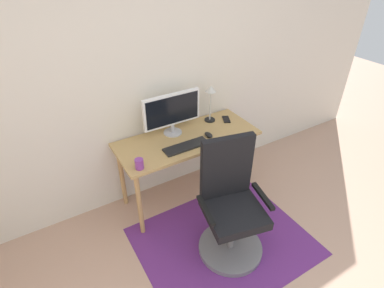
# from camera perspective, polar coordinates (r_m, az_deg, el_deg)

# --- Properties ---
(wall_back) EXTENTS (6.00, 0.10, 2.60)m
(wall_back) POSITION_cam_1_polar(r_m,az_deg,el_deg) (2.91, -7.11, 13.10)
(wall_back) COLOR beige
(wall_back) RESTS_ON ground
(area_rug) EXTENTS (1.50, 1.22, 0.01)m
(area_rug) POSITION_cam_1_polar(r_m,az_deg,el_deg) (2.97, 5.90, -17.61)
(area_rug) COLOR #5E2870
(area_rug) RESTS_ON ground
(desk) EXTENTS (1.38, 0.57, 0.74)m
(desk) POSITION_cam_1_polar(r_m,az_deg,el_deg) (2.98, -0.81, -0.12)
(desk) COLOR tan
(desk) RESTS_ON ground
(monitor) EXTENTS (0.58, 0.18, 0.42)m
(monitor) POSITION_cam_1_polar(r_m,az_deg,el_deg) (2.89, -3.75, 6.16)
(monitor) COLOR #B2B2B7
(monitor) RESTS_ON desk
(keyboard) EXTENTS (0.43, 0.13, 0.02)m
(keyboard) POSITION_cam_1_polar(r_m,az_deg,el_deg) (2.79, -1.08, -0.42)
(keyboard) COLOR black
(keyboard) RESTS_ON desk
(computer_mouse) EXTENTS (0.06, 0.10, 0.03)m
(computer_mouse) POSITION_cam_1_polar(r_m,az_deg,el_deg) (2.94, 3.12, 1.72)
(computer_mouse) COLOR black
(computer_mouse) RESTS_ON desk
(coffee_cup) EXTENTS (0.07, 0.07, 0.09)m
(coffee_cup) POSITION_cam_1_polar(r_m,az_deg,el_deg) (2.55, -9.81, -3.68)
(coffee_cup) COLOR #7B338A
(coffee_cup) RESTS_ON desk
(cell_phone) EXTENTS (0.12, 0.16, 0.01)m
(cell_phone) POSITION_cam_1_polar(r_m,az_deg,el_deg) (3.25, 6.40, 4.60)
(cell_phone) COLOR black
(cell_phone) RESTS_ON desk
(desk_lamp) EXTENTS (0.11, 0.11, 0.39)m
(desk_lamp) POSITION_cam_1_polar(r_m,az_deg,el_deg) (3.10, 3.49, 8.84)
(desk_lamp) COLOR black
(desk_lamp) RESTS_ON desk
(office_chair) EXTENTS (0.60, 0.56, 1.07)m
(office_chair) POSITION_cam_1_polar(r_m,az_deg,el_deg) (2.64, 7.20, -12.45)
(office_chair) COLOR slate
(office_chair) RESTS_ON ground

